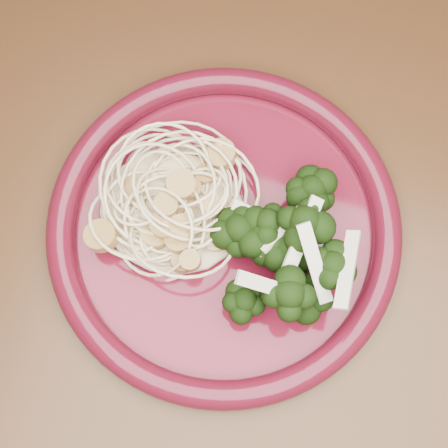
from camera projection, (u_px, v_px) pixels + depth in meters
name	position (u px, v px, depth m)	size (l,w,h in m)	color
dining_table	(137.00, 231.00, 0.68)	(1.20, 0.80, 0.75)	#472814
dinner_plate	(224.00, 227.00, 0.56)	(0.32, 0.32, 0.03)	#540C1C
spaghetti_pile	(171.00, 207.00, 0.56)	(0.14, 0.12, 0.03)	beige
scallop_cluster	(168.00, 193.00, 0.52)	(0.13, 0.13, 0.04)	tan
broccoli_pile	(291.00, 239.00, 0.54)	(0.10, 0.16, 0.06)	black
onion_garnish	(295.00, 227.00, 0.50)	(0.07, 0.10, 0.06)	beige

